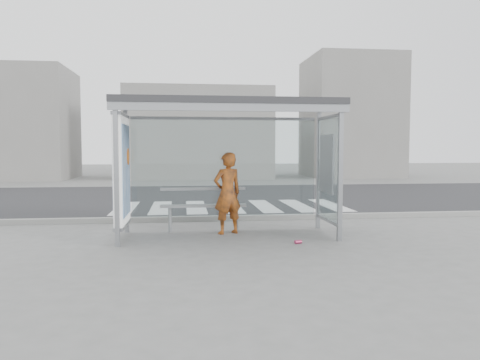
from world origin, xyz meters
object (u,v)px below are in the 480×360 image
at_px(bus_shelter, 208,134).
at_px(soda_can, 298,242).
at_px(bench, 203,206).
at_px(person, 227,193).

relative_size(bus_shelter, soda_can, 33.59).
bearing_deg(bench, bus_shelter, -81.49).
xyz_separation_m(bus_shelter, soda_can, (1.55, -0.92, -1.95)).
bearing_deg(bus_shelter, bench, 98.51).
bearing_deg(soda_can, bus_shelter, 149.41).
xyz_separation_m(person, bench, (-0.47, 0.30, -0.28)).
xyz_separation_m(bus_shelter, bench, (-0.08, 0.52, -1.45)).
bearing_deg(soda_can, person, 135.60).
bearing_deg(soda_can, bench, 138.56).
height_order(bus_shelter, person, bus_shelter).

